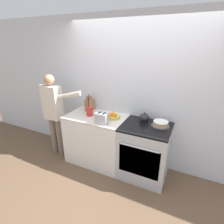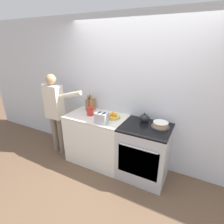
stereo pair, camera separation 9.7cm
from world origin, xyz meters
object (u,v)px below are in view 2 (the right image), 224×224
(knife_block, at_px, (90,105))
(utensil_crock, at_px, (90,111))
(stove_range, at_px, (144,152))
(tea_kettle, at_px, (144,118))
(fruit_bowl, at_px, (113,116))
(toaster, at_px, (102,118))
(layer_cake, at_px, (161,125))
(person_baker, at_px, (55,108))

(knife_block, height_order, utensil_crock, utensil_crock)
(stove_range, xyz_separation_m, knife_block, (-1.16, 0.19, 0.58))
(knife_block, bearing_deg, utensil_crock, -57.58)
(tea_kettle, distance_m, fruit_bowl, 0.54)
(tea_kettle, distance_m, toaster, 0.70)
(layer_cake, height_order, tea_kettle, tea_kettle)
(utensil_crock, bearing_deg, fruit_bowl, 10.06)
(layer_cake, relative_size, fruit_bowl, 1.17)
(stove_range, height_order, person_baker, person_baker)
(layer_cake, distance_m, toaster, 0.93)
(tea_kettle, relative_size, knife_block, 0.62)
(layer_cake, xyz_separation_m, toaster, (-0.87, -0.31, 0.05))
(stove_range, relative_size, tea_kettle, 4.75)
(tea_kettle, xyz_separation_m, utensil_crock, (-0.95, -0.18, 0.02))
(tea_kettle, distance_m, knife_block, 1.08)
(toaster, height_order, person_baker, person_baker)
(person_baker, bearing_deg, utensil_crock, 1.06)
(layer_cake, distance_m, person_baker, 1.98)
(fruit_bowl, bearing_deg, utensil_crock, -169.94)
(knife_block, bearing_deg, fruit_bowl, -13.66)
(stove_range, bearing_deg, utensil_crock, -179.23)
(layer_cake, relative_size, person_baker, 0.17)
(tea_kettle, xyz_separation_m, knife_block, (-1.08, 0.03, 0.05))
(fruit_bowl, bearing_deg, toaster, -104.75)
(utensil_crock, bearing_deg, stove_range, 0.77)
(knife_block, bearing_deg, stove_range, -9.49)
(tea_kettle, relative_size, utensil_crock, 0.59)
(layer_cake, xyz_separation_m, knife_block, (-1.36, 0.09, 0.08))
(fruit_bowl, bearing_deg, person_baker, -170.83)
(layer_cake, bearing_deg, knife_block, 176.33)
(stove_range, height_order, fruit_bowl, fruit_bowl)
(stove_range, bearing_deg, fruit_bowl, 174.35)
(stove_range, relative_size, layer_cake, 3.27)
(utensil_crock, relative_size, fruit_bowl, 1.37)
(layer_cake, height_order, toaster, toaster)
(stove_range, distance_m, person_baker, 1.84)
(stove_range, relative_size, person_baker, 0.57)
(utensil_crock, distance_m, fruit_bowl, 0.43)
(stove_range, height_order, toaster, toaster)
(utensil_crock, xyz_separation_m, fruit_bowl, (0.42, 0.07, -0.05))
(utensil_crock, relative_size, person_baker, 0.20)
(fruit_bowl, height_order, toaster, toaster)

